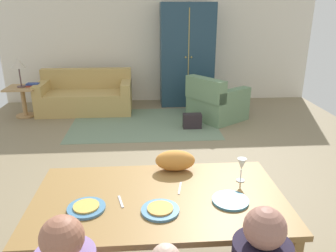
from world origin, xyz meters
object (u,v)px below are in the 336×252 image
object	(u,v)px
book_upper	(33,84)
handbag	(192,121)
cat	(175,160)
plate_near_man	(86,208)
book_lower	(33,86)
plate_near_woman	(230,200)
wine_glass	(242,165)
dining_table	(159,205)
plate_near_child	(160,210)
armoire	(187,55)
couch	(86,97)
armchair	(216,103)
table_lamp	(18,64)
side_table	(23,97)

from	to	relation	value
book_upper	handbag	xyz separation A→B (m)	(2.94, -0.96, -0.49)
cat	plate_near_man	bearing A→B (deg)	-137.84
book_lower	plate_near_woman	bearing A→B (deg)	-58.91
wine_glass	dining_table	bearing A→B (deg)	-164.10
dining_table	plate_near_woman	xyz separation A→B (m)	(0.48, -0.10, 0.08)
plate_near_child	plate_near_man	bearing A→B (deg)	172.91
armoire	plate_near_child	bearing A→B (deg)	-99.03
plate_near_man	dining_table	bearing A→B (deg)	13.96
plate_near_woman	cat	world-z (taller)	cat
plate_near_child	cat	xyz separation A→B (m)	(0.15, 0.57, 0.08)
plate_near_child	wine_glass	world-z (taller)	wine_glass
plate_near_woman	handbag	size ratio (longest dim) A/B	0.78
plate_near_woman	book_upper	size ratio (longest dim) A/B	1.14
plate_near_woman	cat	size ratio (longest dim) A/B	0.78
plate_near_man	plate_near_child	distance (m)	0.49
couch	armchair	size ratio (longest dim) A/B	1.53
plate_near_man	plate_near_woman	size ratio (longest dim) A/B	1.00
plate_near_man	plate_near_child	world-z (taller)	same
plate_near_woman	book_lower	distance (m)	5.19
plate_near_woman	couch	size ratio (longest dim) A/B	0.14
plate_near_child	table_lamp	world-z (taller)	table_lamp
plate_near_child	book_upper	distance (m)	5.06
plate_near_woman	armoire	xyz separation A→B (m)	(0.34, 5.08, 0.28)
handbag	plate_near_woman	bearing A→B (deg)	-94.12
couch	book_upper	distance (m)	1.02
dining_table	cat	distance (m)	0.45
cat	armchair	distance (m)	3.70
side_table	cat	bearing A→B (deg)	-56.96
plate_near_child	side_table	bearing A→B (deg)	118.12
plate_near_child	plate_near_woman	xyz separation A→B (m)	(0.48, 0.08, 0.00)
plate_near_man	couch	size ratio (longest dim) A/B	0.14
cat	armoire	bearing A→B (deg)	84.83
cat	table_lamp	size ratio (longest dim) A/B	0.59
cat	armchair	bearing A→B (deg)	75.79
plate_near_child	book_upper	world-z (taller)	plate_near_child
armoire	book_upper	bearing A→B (deg)	-168.61
cat	wine_glass	bearing A→B (deg)	-20.66
armoire	table_lamp	distance (m)	3.29
wine_glass	book_lower	bearing A→B (deg)	124.20
dining_table	couch	xyz separation A→B (m)	(-1.27, 4.57, -0.39)
plate_near_child	armchair	world-z (taller)	armchair
plate_near_man	plate_near_woman	xyz separation A→B (m)	(0.97, 0.02, 0.00)
wine_glass	armoire	distance (m)	4.81
plate_near_woman	side_table	bearing A→B (deg)	123.16
plate_near_man	wine_glass	world-z (taller)	wine_glass
dining_table	cat	size ratio (longest dim) A/B	5.48
plate_near_woman	book_lower	bearing A→B (deg)	121.09
wine_glass	cat	size ratio (longest dim) A/B	0.58
plate_near_woman	cat	distance (m)	0.60
plate_near_man	armchair	bearing A→B (deg)	66.71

